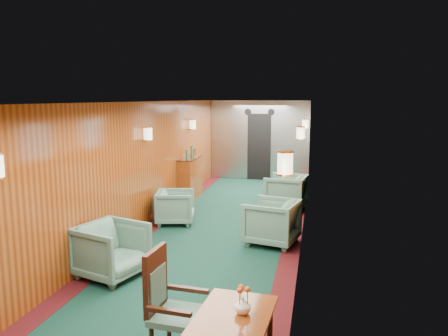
% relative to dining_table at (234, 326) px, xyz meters
% --- Properties ---
extents(room, '(12.00, 12.10, 2.40)m').
position_rel_dining_table_xyz_m(room, '(-1.07, 3.81, 1.08)').
color(room, '#0D3225').
rests_on(room, ground).
extents(bulkhead, '(2.98, 0.17, 2.39)m').
position_rel_dining_table_xyz_m(bulkhead, '(-1.07, 9.73, 0.63)').
color(bulkhead, '#A8ABAF').
rests_on(bulkhead, ground).
extents(windows_right, '(0.02, 8.60, 0.80)m').
position_rel_dining_table_xyz_m(windows_right, '(0.41, 4.06, 0.89)').
color(windows_right, '#A7AAAE').
rests_on(windows_right, ground).
extents(wall_sconces, '(2.97, 7.97, 0.25)m').
position_rel_dining_table_xyz_m(wall_sconces, '(-1.07, 4.38, 1.23)').
color(wall_sconces, beige).
rests_on(wall_sconces, ground).
extents(dining_table, '(0.67, 0.92, 0.66)m').
position_rel_dining_table_xyz_m(dining_table, '(0.00, 0.00, 0.00)').
color(dining_table, brown).
rests_on(dining_table, ground).
extents(side_chair, '(0.52, 0.55, 1.09)m').
position_rel_dining_table_xyz_m(side_chair, '(-0.66, 0.23, 0.04)').
color(side_chair, '#1E473B').
rests_on(side_chair, ground).
extents(credenza, '(0.36, 1.14, 1.30)m').
position_rel_dining_table_xyz_m(credenza, '(-2.41, 6.84, -0.04)').
color(credenza, brown).
rests_on(credenza, ground).
extents(flower_vase, '(0.17, 0.17, 0.15)m').
position_rel_dining_table_xyz_m(flower_vase, '(0.07, 0.02, 0.18)').
color(flower_vase, white).
rests_on(flower_vase, dining_table).
extents(armchair_left_near, '(1.04, 1.02, 0.76)m').
position_rel_dining_table_xyz_m(armchair_left_near, '(-2.10, 1.94, -0.18)').
color(armchair_left_near, '#1E473B').
rests_on(armchair_left_near, ground).
extents(armchair_left_far, '(0.87, 0.85, 0.67)m').
position_rel_dining_table_xyz_m(armchair_left_far, '(-2.06, 4.63, -0.22)').
color(armchair_left_far, '#1E473B').
rests_on(armchair_left_far, ground).
extents(armchair_right_near, '(1.00, 0.99, 0.77)m').
position_rel_dining_table_xyz_m(armchair_right_near, '(-0.07, 3.80, -0.17)').
color(armchair_right_near, '#1E473B').
rests_on(armchair_right_near, ground).
extents(armchair_right_far, '(0.98, 0.96, 0.78)m').
position_rel_dining_table_xyz_m(armchair_right_far, '(-0.00, 6.20, -0.16)').
color(armchair_right_far, '#1E473B').
rests_on(armchair_right_far, ground).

